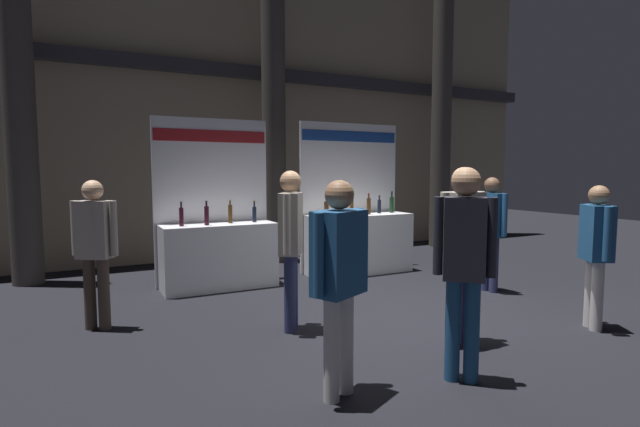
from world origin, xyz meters
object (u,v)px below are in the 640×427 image
at_px(exhibitor_booth_0, 218,247).
at_px(visitor_7, 596,245).
at_px(visitor_3, 291,237).
at_px(exhibitor_booth_1, 358,236).
at_px(visitor_0, 339,268).
at_px(visitor_5, 491,225).
at_px(visitor_1, 464,256).
at_px(visitor_4, 462,239).
at_px(visitor_2, 95,243).

height_order(exhibitor_booth_0, visitor_7, exhibitor_booth_0).
bearing_deg(visitor_3, exhibitor_booth_1, -10.61).
relative_size(exhibitor_booth_0, exhibitor_booth_1, 0.99).
distance_m(exhibitor_booth_1, visitor_0, 4.61).
distance_m(visitor_0, visitor_5, 3.99).
bearing_deg(exhibitor_booth_1, visitor_1, -110.25).
height_order(exhibitor_booth_0, visitor_5, exhibitor_booth_0).
distance_m(exhibitor_booth_1, visitor_7, 3.80).
height_order(exhibitor_booth_0, visitor_4, exhibitor_booth_0).
bearing_deg(visitor_1, visitor_5, 82.57).
bearing_deg(exhibitor_booth_0, visitor_5, -30.63).
xyz_separation_m(exhibitor_booth_0, visitor_3, (0.18, -2.28, 0.42)).
distance_m(visitor_0, visitor_2, 3.04).
xyz_separation_m(visitor_2, visitor_5, (5.13, -0.76, 0.01)).
relative_size(exhibitor_booth_1, visitor_7, 1.61).
distance_m(exhibitor_booth_0, visitor_4, 3.80).
bearing_deg(exhibitor_booth_0, exhibitor_booth_1, -0.99).
height_order(exhibitor_booth_1, visitor_1, exhibitor_booth_1).
xyz_separation_m(exhibitor_booth_1, visitor_2, (-4.12, -1.23, 0.34)).
relative_size(exhibitor_booth_0, visitor_4, 1.42).
bearing_deg(exhibitor_booth_1, visitor_7, -78.43).
relative_size(visitor_3, visitor_4, 0.98).
xyz_separation_m(visitor_0, visitor_3, (0.30, 1.59, 0.02)).
bearing_deg(visitor_4, exhibitor_booth_0, -67.31).
bearing_deg(visitor_7, exhibitor_booth_1, 42.94).
distance_m(exhibitor_booth_1, visitor_4, 3.55).
xyz_separation_m(exhibitor_booth_0, visitor_1, (0.93, -4.09, 0.44)).
relative_size(exhibitor_booth_0, visitor_7, 1.60).
bearing_deg(visitor_2, visitor_4, 178.77).
bearing_deg(visitor_3, exhibitor_booth_0, 39.08).
distance_m(exhibitor_booth_0, visitor_5, 4.00).
bearing_deg(visitor_2, visitor_5, -155.67).
xyz_separation_m(visitor_2, visitor_4, (3.23, -2.18, 0.11)).
relative_size(visitor_3, visitor_7, 1.10).
height_order(visitor_3, visitor_4, visitor_4).
distance_m(exhibitor_booth_0, visitor_3, 2.32).
bearing_deg(visitor_0, visitor_5, -177.94).
bearing_deg(visitor_7, visitor_4, 110.81).
relative_size(visitor_2, visitor_7, 1.04).
relative_size(exhibitor_booth_1, visitor_5, 1.55).
bearing_deg(visitor_4, visitor_2, -35.20).
height_order(visitor_2, visitor_3, visitor_3).
distance_m(exhibitor_booth_1, visitor_2, 4.32).
height_order(visitor_2, visitor_4, visitor_4).
distance_m(visitor_1, visitor_7, 2.28).
distance_m(visitor_0, visitor_3, 1.62).
height_order(exhibitor_booth_0, visitor_2, exhibitor_booth_0).
relative_size(visitor_1, visitor_3, 1.02).
relative_size(visitor_0, visitor_4, 0.94).
bearing_deg(visitor_7, visitor_5, 23.25).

